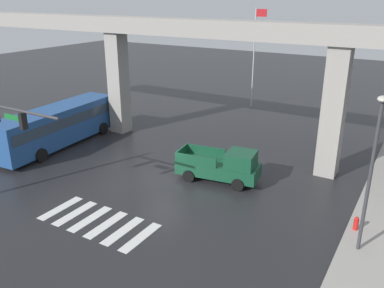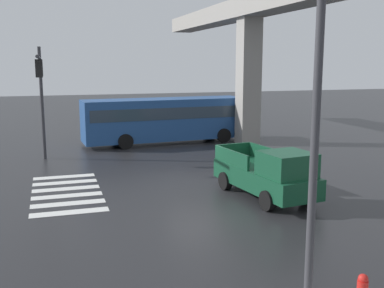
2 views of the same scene
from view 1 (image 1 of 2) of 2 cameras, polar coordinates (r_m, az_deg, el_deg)
ground_plane at (r=25.48m, az=-4.29°, el=-5.17°), size 120.00×120.00×0.00m
crosswalk_stripes at (r=21.63m, az=-13.15°, el=-10.67°), size 6.05×2.80×0.01m
elevated_overpass at (r=28.53m, az=2.77°, el=14.09°), size 49.08×1.83×9.40m
pickup_truck at (r=25.05m, az=4.36°, el=-3.15°), size 5.31×2.61×2.08m
city_bus at (r=32.33m, az=-18.56°, el=2.70°), size 3.30×10.94×2.99m
street_lamp_near_corner at (r=18.37m, az=24.26°, el=-1.95°), size 0.44×0.70×7.24m
fire_hydrant at (r=21.60m, az=22.20°, el=-10.50°), size 0.24×0.24×0.85m
flagpole at (r=41.28m, az=8.90°, el=12.85°), size 1.16×0.12×9.83m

